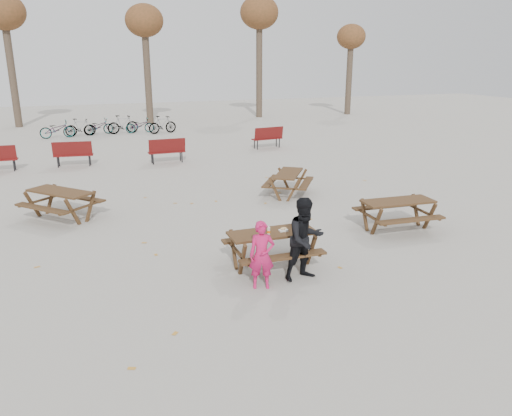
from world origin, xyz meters
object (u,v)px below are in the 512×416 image
object	(u,v)px
soda_bottle	(269,231)
child	(262,255)
picnic_table_east	(397,215)
picnic_table_north	(61,205)
main_picnic_table	(272,240)
picnic_table_far	(288,184)
food_tray	(283,230)
adult	(305,239)

from	to	relation	value
soda_bottle	child	size ratio (longest dim) A/B	0.13
picnic_table_east	picnic_table_north	world-z (taller)	picnic_table_north
soda_bottle	picnic_table_north	size ratio (longest dim) A/B	0.09
soda_bottle	child	bearing A→B (deg)	-119.86
picnic_table_east	picnic_table_north	bearing A→B (deg)	157.37
main_picnic_table	picnic_table_far	bearing A→B (deg)	63.38
soda_bottle	picnic_table_far	bearing A→B (deg)	62.80
main_picnic_table	food_tray	xyz separation A→B (m)	(0.23, -0.04, 0.21)
picnic_table_north	picnic_table_far	distance (m)	6.74
child	adult	world-z (taller)	adult
main_picnic_table	child	distance (m)	1.01
picnic_table_north	adult	bearing A→B (deg)	-3.30
main_picnic_table	picnic_table_north	world-z (taller)	picnic_table_north
child	soda_bottle	bearing A→B (deg)	76.64
food_tray	soda_bottle	world-z (taller)	soda_bottle
food_tray	child	size ratio (longest dim) A/B	0.14
adult	picnic_table_north	distance (m)	7.31
child	main_picnic_table	bearing A→B (deg)	73.81
main_picnic_table	picnic_table_north	distance (m)	6.46
food_tray	adult	world-z (taller)	adult
food_tray	picnic_table_east	xyz separation A→B (m)	(3.60, 1.15, -0.40)
adult	main_picnic_table	bearing A→B (deg)	108.03
main_picnic_table	picnic_table_far	distance (m)	5.69
adult	picnic_table_east	size ratio (longest dim) A/B	0.92
child	picnic_table_far	world-z (taller)	child
food_tray	adult	size ratio (longest dim) A/B	0.11
food_tray	picnic_table_north	xyz separation A→B (m)	(-4.42, 4.96, -0.40)
food_tray	child	bearing A→B (deg)	-133.88
main_picnic_table	soda_bottle	distance (m)	0.31
food_tray	picnic_table_far	xyz separation A→B (m)	(2.32, 5.13, -0.43)
soda_bottle	food_tray	bearing A→B (deg)	12.33
child	picnic_table_far	distance (m)	6.70
picnic_table_far	picnic_table_east	bearing A→B (deg)	-128.42
picnic_table_far	main_picnic_table	bearing A→B (deg)	-172.89
adult	picnic_table_far	bearing A→B (deg)	60.44
main_picnic_table	adult	xyz separation A→B (m)	(0.39, -0.76, 0.25)
main_picnic_table	adult	size ratio (longest dim) A/B	1.08
main_picnic_table	adult	bearing A→B (deg)	-62.67
main_picnic_table	soda_bottle	bearing A→B (deg)	-136.25
picnic_table_far	child	bearing A→B (deg)	-173.81
soda_bottle	picnic_table_north	world-z (taller)	soda_bottle
food_tray	picnic_table_east	distance (m)	3.80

